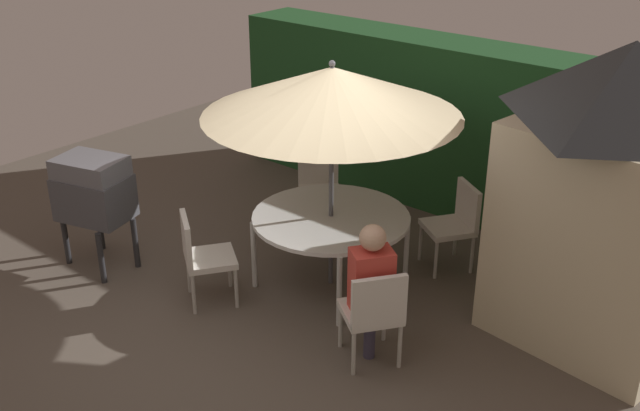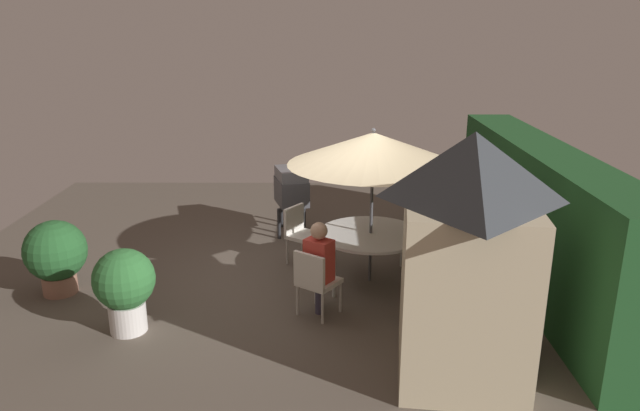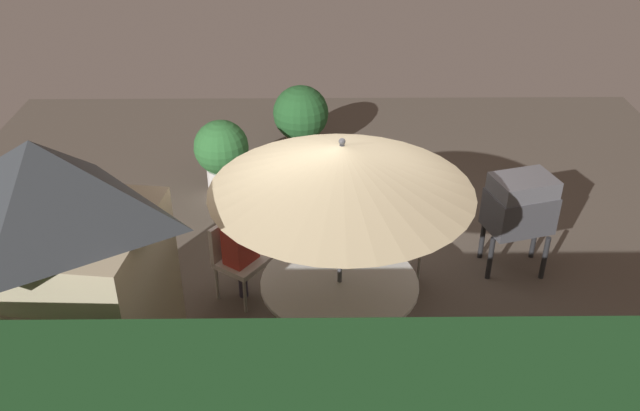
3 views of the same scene
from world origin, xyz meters
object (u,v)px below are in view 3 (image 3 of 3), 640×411
(chair_far_side, at_px, (255,382))
(person_in_red, at_px, (240,237))
(chair_toward_hedge, at_px, (450,366))
(chair_near_shed, at_px, (235,255))
(patio_table, at_px, (339,285))
(potted_plant_by_shed, at_px, (222,152))
(chair_toward_house, at_px, (400,241))
(patio_umbrella, at_px, (342,168))
(bbq_grill, at_px, (520,205))
(garden_shed, at_px, (62,284))
(potted_plant_by_grill, at_px, (301,116))

(chair_far_side, xyz_separation_m, person_in_red, (0.28, -1.84, 0.26))
(chair_toward_hedge, bearing_deg, chair_near_shed, -40.23)
(patio_table, distance_m, potted_plant_by_shed, 3.44)
(chair_far_side, bearing_deg, chair_toward_house, -124.44)
(patio_umbrella, xyz_separation_m, chair_toward_house, (-0.72, -1.05, -1.47))
(chair_toward_hedge, bearing_deg, person_in_red, -40.38)
(bbq_grill, distance_m, chair_toward_house, 1.40)
(garden_shed, bearing_deg, chair_toward_hedge, 177.73)
(chair_near_shed, relative_size, potted_plant_by_shed, 0.84)
(patio_umbrella, relative_size, potted_plant_by_shed, 2.24)
(chair_near_shed, bearing_deg, patio_table, 144.32)
(chair_toward_hedge, bearing_deg, potted_plant_by_grill, -75.55)
(patio_umbrella, bearing_deg, patio_table, 0.00)
(patio_umbrella, xyz_separation_m, bbq_grill, (-2.07, -1.25, -1.14))
(garden_shed, height_order, patio_umbrella, garden_shed)
(person_in_red, bearing_deg, chair_toward_house, -170.07)
(patio_table, distance_m, chair_far_side, 1.35)
(bbq_grill, relative_size, potted_plant_by_grill, 1.13)
(garden_shed, height_order, chair_far_side, garden_shed)
(patio_table, distance_m, bbq_grill, 2.42)
(chair_near_shed, xyz_separation_m, person_in_red, (-0.07, 0.05, 0.26))
(patio_umbrella, xyz_separation_m, potted_plant_by_shed, (1.50, -3.09, -1.37))
(garden_shed, distance_m, chair_near_shed, 2.17)
(chair_toward_hedge, bearing_deg, patio_table, -44.91)
(chair_toward_house, bearing_deg, chair_near_shed, 8.03)
(garden_shed, xyz_separation_m, potted_plant_by_shed, (-0.82, -3.89, -0.73))
(chair_near_shed, relative_size, chair_toward_house, 1.00)
(person_in_red, bearing_deg, chair_toward_hedge, 139.62)
(patio_umbrella, relative_size, person_in_red, 1.90)
(garden_shed, relative_size, bbq_grill, 2.20)
(patio_table, bearing_deg, person_in_red, -35.68)
(patio_table, height_order, chair_far_side, chair_far_side)
(chair_toward_hedge, bearing_deg, chair_toward_house, -83.86)
(patio_table, xyz_separation_m, patio_umbrella, (0.00, 0.00, 1.28))
(chair_far_side, bearing_deg, patio_umbrella, -124.31)
(patio_table, relative_size, potted_plant_by_grill, 1.45)
(patio_table, height_order, person_in_red, person_in_red)
(patio_umbrella, height_order, bbq_grill, patio_umbrella)
(patio_table, height_order, chair_near_shed, chair_near_shed)
(patio_umbrella, bearing_deg, bbq_grill, -148.80)
(chair_toward_house, height_order, potted_plant_by_grill, potted_plant_by_grill)
(garden_shed, xyz_separation_m, bbq_grill, (-4.38, -2.05, -0.50))
(potted_plant_by_grill, bearing_deg, bbq_grill, 128.60)
(bbq_grill, relative_size, chair_toward_hedge, 1.33)
(chair_near_shed, distance_m, potted_plant_by_grill, 3.66)
(garden_shed, height_order, patio_table, garden_shed)
(chair_near_shed, distance_m, person_in_red, 0.28)
(patio_umbrella, height_order, potted_plant_by_shed, patio_umbrella)
(patio_umbrella, xyz_separation_m, chair_far_side, (0.75, 1.10, -1.47))
(chair_far_side, bearing_deg, patio_table, -124.31)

